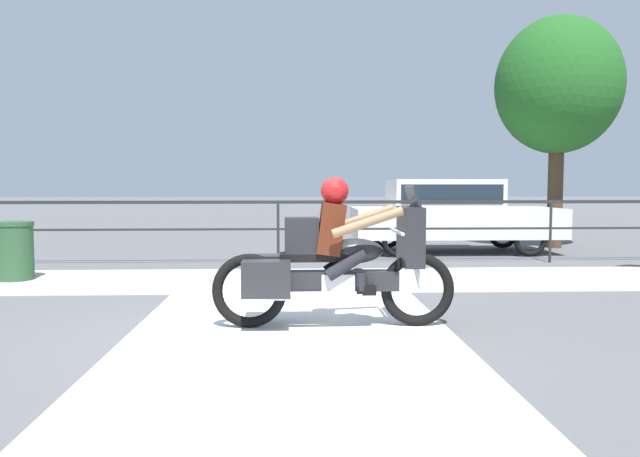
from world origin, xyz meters
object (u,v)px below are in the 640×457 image
object	(u,v)px
parked_car	(450,211)
trash_bin	(15,251)
motorcycle	(333,260)
tree_behind_sign	(558,87)

from	to	relation	value
parked_car	trash_bin	size ratio (longest dim) A/B	4.80
motorcycle	tree_behind_sign	distance (m)	9.99
motorcycle	parked_car	size ratio (longest dim) A/B	0.58
motorcycle	tree_behind_sign	world-z (taller)	tree_behind_sign
trash_bin	tree_behind_sign	size ratio (longest dim) A/B	0.17
trash_bin	tree_behind_sign	distance (m)	11.64
parked_car	trash_bin	bearing A→B (deg)	-153.79
tree_behind_sign	parked_car	bearing A→B (deg)	-161.24
trash_bin	tree_behind_sign	world-z (taller)	tree_behind_sign
motorcycle	parked_car	xyz separation A→B (m)	(2.95, 6.79, 0.20)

